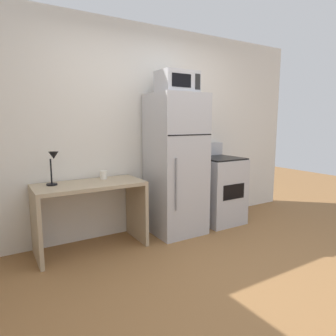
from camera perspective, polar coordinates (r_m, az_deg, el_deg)
ground_plane at (r=2.92m, az=12.72°, el=-20.28°), size 12.00×12.00×0.00m
wall_back_white at (r=3.95m, az=-4.16°, el=7.22°), size 5.00×0.10×2.60m
desk at (r=3.41m, az=-14.58°, el=-6.51°), size 1.16×0.55×0.75m
desk_lamp at (r=3.32m, az=-21.02°, el=0.98°), size 0.14×0.12×0.35m
coffee_mug at (r=3.55m, az=-12.16°, el=-1.29°), size 0.08×0.08×0.09m
refrigerator at (r=3.76m, az=1.49°, el=0.63°), size 0.62×0.64×1.75m
microwave at (r=3.74m, az=1.74°, el=15.99°), size 0.46×0.35×0.26m
oven_range at (r=4.28m, az=9.56°, el=-4.04°), size 0.57×0.61×1.10m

